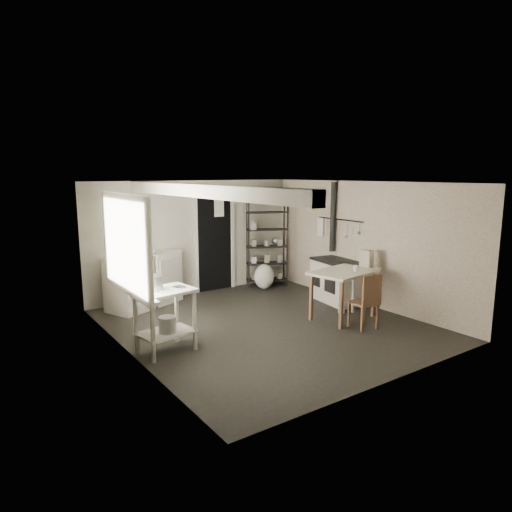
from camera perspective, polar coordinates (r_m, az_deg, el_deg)
floor at (r=7.54m, az=1.31°, el=-8.59°), size 5.00×5.00×0.00m
ceiling at (r=7.14m, az=1.39°, el=9.16°), size 5.00×5.00×0.00m
wall_back at (r=9.36m, az=-7.69°, el=2.29°), size 4.50×0.02×2.30m
wall_front at (r=5.48m, az=16.95°, el=-3.81°), size 4.50×0.02×2.30m
wall_left at (r=6.22m, az=-15.67°, el=-2.07°), size 0.02×5.00×2.30m
wall_right at (r=8.75m, az=13.36°, el=1.54°), size 0.02×5.00×2.30m
window at (r=6.36m, az=-16.16°, el=1.37°), size 0.12×1.76×1.28m
doorway at (r=9.57m, az=-5.19°, el=1.61°), size 0.96×0.10×2.08m
ceiling_beam at (r=6.51m, az=-7.28°, el=8.09°), size 0.18×5.00×0.18m
wallpaper_panel at (r=8.74m, az=13.32°, el=1.53°), size 0.01×5.00×2.30m
utensil_rail at (r=9.06m, az=10.39°, el=4.50°), size 0.06×1.20×0.44m
prep_table at (r=6.46m, az=-11.24°, el=-8.32°), size 0.85×0.66×0.88m
stockpot at (r=6.33m, az=-12.71°, el=-3.68°), size 0.34×0.34×0.28m
saucepan at (r=6.42m, az=-9.63°, el=-4.22°), size 0.23×0.23×0.10m
bucket at (r=6.42m, az=-11.01°, el=-8.58°), size 0.30×0.30×0.26m
base_cabinets at (r=8.71m, az=-13.78°, el=-3.14°), size 1.63×1.19×0.99m
mixing_bowl at (r=8.58m, az=-13.12°, el=0.06°), size 0.34×0.34×0.07m
counter_cup at (r=8.40m, az=-15.49°, el=-0.16°), size 0.15×0.15×0.10m
shelf_rack at (r=9.96m, az=1.36°, el=1.70°), size 0.94×0.68×1.86m
shelf_jar at (r=9.75m, az=-0.36°, el=4.03°), size 0.09×0.09×0.20m
storage_box_a at (r=9.69m, az=0.43°, el=7.76°), size 0.39×0.36×0.22m
storage_box_b at (r=9.95m, az=2.28°, el=7.70°), size 0.33×0.32×0.19m
stove at (r=8.89m, az=10.02°, el=-2.86°), size 0.71×1.10×0.81m
stovepipe at (r=9.15m, az=9.60°, el=4.83°), size 0.13×0.13×1.37m
side_ledge at (r=8.39m, az=13.40°, el=-3.85°), size 0.56×0.36×0.79m
oats_box at (r=8.25m, az=13.66°, el=0.02°), size 0.15×0.22×0.32m
work_table at (r=7.90m, az=10.79°, el=-5.02°), size 1.19×0.92×0.83m
table_cup at (r=7.81m, az=12.32°, el=-2.01°), size 0.14×0.14×0.10m
chair at (r=7.45m, az=13.33°, el=-5.21°), size 0.41×0.43×0.90m
flour_sack at (r=9.74m, az=1.02°, el=-2.75°), size 0.55×0.52×0.53m
floor_crock at (r=8.26m, az=10.63°, el=-6.52°), size 0.13×0.13×0.14m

